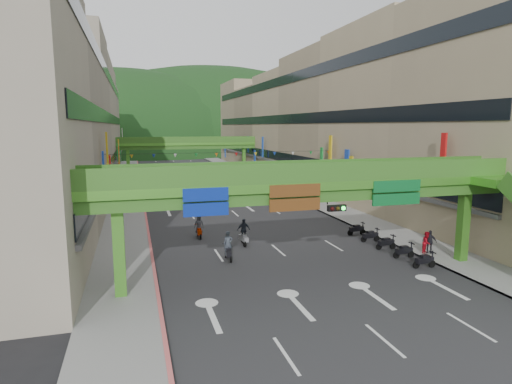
# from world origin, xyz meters

# --- Properties ---
(ground) EXTENTS (320.00, 320.00, 0.00)m
(ground) POSITION_xyz_m (0.00, 0.00, 0.00)
(ground) COLOR black
(ground) RESTS_ON ground
(road_slab) EXTENTS (18.00, 140.00, 0.02)m
(road_slab) POSITION_xyz_m (0.00, 50.00, 0.01)
(road_slab) COLOR #28282B
(road_slab) RESTS_ON ground
(sidewalk_left) EXTENTS (4.00, 140.00, 0.15)m
(sidewalk_left) POSITION_xyz_m (-11.00, 50.00, 0.07)
(sidewalk_left) COLOR gray
(sidewalk_left) RESTS_ON ground
(sidewalk_right) EXTENTS (4.00, 140.00, 0.15)m
(sidewalk_right) POSITION_xyz_m (11.00, 50.00, 0.07)
(sidewalk_right) COLOR gray
(sidewalk_right) RESTS_ON ground
(curb_left) EXTENTS (0.20, 140.00, 0.18)m
(curb_left) POSITION_xyz_m (-9.10, 50.00, 0.09)
(curb_left) COLOR #CC5959
(curb_left) RESTS_ON ground
(curb_right) EXTENTS (0.20, 140.00, 0.18)m
(curb_right) POSITION_xyz_m (9.10, 50.00, 0.09)
(curb_right) COLOR gray
(curb_right) RESTS_ON ground
(building_row_left) EXTENTS (12.80, 95.00, 19.00)m
(building_row_left) POSITION_xyz_m (-18.93, 50.00, 9.46)
(building_row_left) COLOR #9E937F
(building_row_left) RESTS_ON ground
(building_row_right) EXTENTS (12.80, 95.00, 19.00)m
(building_row_right) POSITION_xyz_m (18.93, 50.00, 9.46)
(building_row_right) COLOR gray
(building_row_right) RESTS_ON ground
(overpass_near) EXTENTS (28.00, 12.27, 7.10)m
(overpass_near) POSITION_xyz_m (0.93, 5.38, 5.21)
(overpass_near) COLOR #4C9E2D
(overpass_near) RESTS_ON ground
(overpass_far) EXTENTS (28.00, 2.20, 7.10)m
(overpass_far) POSITION_xyz_m (0.00, 65.00, 5.40)
(overpass_far) COLOR #4C9E2D
(overpass_far) RESTS_ON ground
(hill_left) EXTENTS (168.00, 140.00, 112.00)m
(hill_left) POSITION_xyz_m (-15.00, 160.00, 0.00)
(hill_left) COLOR #1C4419
(hill_left) RESTS_ON ground
(hill_right) EXTENTS (208.00, 176.00, 128.00)m
(hill_right) POSITION_xyz_m (25.00, 180.00, 0.00)
(hill_right) COLOR #1C4419
(hill_right) RESTS_ON ground
(bunting_string) EXTENTS (26.00, 0.36, 0.47)m
(bunting_string) POSITION_xyz_m (0.00, 30.00, 5.96)
(bunting_string) COLOR black
(bunting_string) RESTS_ON ground
(scooter_rider_near) EXTENTS (0.67, 1.60, 2.04)m
(scooter_rider_near) POSITION_xyz_m (-4.07, 10.74, 0.95)
(scooter_rider_near) COLOR black
(scooter_rider_near) RESTS_ON ground
(scooter_rider_mid) EXTENTS (1.02, 1.58, 2.18)m
(scooter_rider_mid) POSITION_xyz_m (2.01, 37.80, 1.14)
(scooter_rider_mid) COLOR black
(scooter_rider_mid) RESTS_ON ground
(scooter_rider_left) EXTENTS (1.06, 1.60, 2.09)m
(scooter_rider_left) POSITION_xyz_m (-2.12, 14.09, 1.05)
(scooter_rider_left) COLOR gray
(scooter_rider_left) RESTS_ON ground
(scooter_rider_far) EXTENTS (0.80, 1.60, 1.93)m
(scooter_rider_far) POSITION_xyz_m (-5.11, 17.21, 0.96)
(scooter_rider_far) COLOR #881C00
(scooter_rider_far) RESTS_ON ground
(parked_scooter_row) EXTENTS (1.60, 9.39, 1.08)m
(parked_scooter_row) POSITION_xyz_m (7.80, 10.00, 0.52)
(parked_scooter_row) COLOR black
(parked_scooter_row) RESTS_ON ground
(car_silver) EXTENTS (2.29, 4.68, 1.48)m
(car_silver) POSITION_xyz_m (-3.16, 55.72, 0.74)
(car_silver) COLOR silver
(car_silver) RESTS_ON ground
(car_yellow) EXTENTS (2.24, 4.19, 1.36)m
(car_yellow) POSITION_xyz_m (1.22, 43.03, 0.68)
(car_yellow) COLOR yellow
(car_yellow) RESTS_ON ground
(pedestrian_red) EXTENTS (0.96, 0.90, 1.57)m
(pedestrian_red) POSITION_xyz_m (9.80, 8.00, 0.78)
(pedestrian_red) COLOR #A70B17
(pedestrian_red) RESTS_ON ground
(pedestrian_dark) EXTENTS (1.02, 0.87, 1.65)m
(pedestrian_dark) POSITION_xyz_m (10.02, 8.00, 0.82)
(pedestrian_dark) COLOR black
(pedestrian_dark) RESTS_ON ground
(pedestrian_blue) EXTENTS (0.84, 0.63, 1.61)m
(pedestrian_blue) POSITION_xyz_m (9.80, 40.00, 0.81)
(pedestrian_blue) COLOR #384A5B
(pedestrian_blue) RESTS_ON ground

